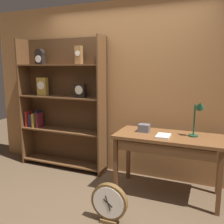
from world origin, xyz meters
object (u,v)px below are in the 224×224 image
Objects in this scene: round_clock_large at (109,203)px; desk_lamp at (198,113)px; toolbox_small at (144,128)px; open_repair_manual at (163,136)px; bookshelf at (61,105)px; workbench at (168,143)px.

desk_lamp is at bearing 48.05° from round_clock_large.
desk_lamp is at bearing -0.76° from toolbox_small.
toolbox_small is 0.33m from open_repair_manual.
bookshelf is at bearing 139.78° from round_clock_large.
bookshelf is 14.55× the size of toolbox_small.
desk_lamp reaches higher than round_clock_large.
desk_lamp is 3.24× the size of toolbox_small.
open_repair_manual is (0.29, -0.15, -0.04)m from toolbox_small.
open_repair_manual reaches higher than round_clock_large.
toolbox_small reaches higher than open_repair_manual.
workbench is at bearing 59.63° from open_repair_manual.
desk_lamp reaches higher than workbench.
workbench is 0.15m from open_repair_manual.
desk_lamp is 0.71m from toolbox_small.
round_clock_large is at bearing -119.70° from open_repair_manual.
workbench is 0.52m from desk_lamp.
round_clock_large is at bearing -97.99° from toolbox_small.
bookshelf is 9.55× the size of open_repair_manual.
toolbox_small reaches higher than workbench.
bookshelf is at bearing 169.96° from workbench.
workbench is 6.08× the size of open_repair_manual.
workbench is 9.25× the size of toolbox_small.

